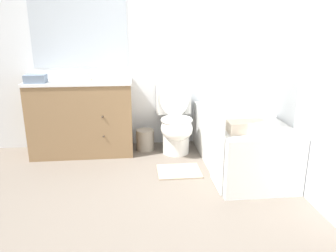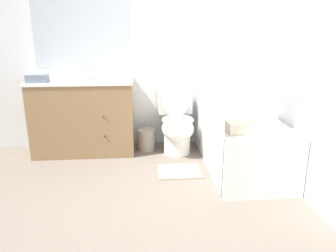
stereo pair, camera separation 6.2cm
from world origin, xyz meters
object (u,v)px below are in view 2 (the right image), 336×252
object	(u,v)px
vanity_cabinet	(84,116)
hand_towel_folded	(37,78)
bathtub	(239,141)
bath_mat	(179,171)
toilet	(177,122)
tissue_box	(88,76)
soap_dispenser	(126,75)
sink_faucet	(83,75)
wastebasket	(146,140)
bath_towel_folded	(246,127)

from	to	relation	value
vanity_cabinet	hand_towel_folded	world-z (taller)	hand_towel_folded
bathtub	bath_mat	size ratio (longest dim) A/B	3.55
toilet	tissue_box	size ratio (longest dim) A/B	6.65
toilet	bathtub	distance (m)	0.78
toilet	tissue_box	distance (m)	1.15
bathtub	hand_towel_folded	xyz separation A→B (m)	(-2.15, 0.39, 0.64)
soap_dispenser	bath_mat	bearing A→B (deg)	-49.57
vanity_cabinet	toilet	size ratio (longest dim) A/B	1.37
sink_faucet	toilet	size ratio (longest dim) A/B	0.17
wastebasket	bath_towel_folded	bearing A→B (deg)	-50.73
sink_faucet	bathtub	world-z (taller)	sink_faucet
bathtub	bath_mat	xyz separation A→B (m)	(-0.67, -0.15, -0.27)
toilet	soap_dispenser	distance (m)	0.81
tissue_box	hand_towel_folded	world-z (taller)	tissue_box
toilet	bath_mat	size ratio (longest dim) A/B	1.94
vanity_cabinet	hand_towel_folded	bearing A→B (deg)	-162.55
soap_dispenser	tissue_box	bearing A→B (deg)	177.35
sink_faucet	bathtub	bearing A→B (deg)	-22.32
tissue_box	sink_faucet	bearing A→B (deg)	112.44
bath_towel_folded	hand_towel_folded	bearing A→B (deg)	155.61
sink_faucet	tissue_box	bearing A→B (deg)	-67.56
sink_faucet	wastebasket	distance (m)	1.08
vanity_cabinet	toilet	distance (m)	1.09
vanity_cabinet	wastebasket	world-z (taller)	vanity_cabinet
bathtub	tissue_box	world-z (taller)	tissue_box
wastebasket	hand_towel_folded	size ratio (longest dim) A/B	1.17
sink_faucet	hand_towel_folded	bearing A→B (deg)	-144.51
sink_faucet	tissue_box	xyz separation A→B (m)	(0.08, -0.20, 0.01)
vanity_cabinet	bath_towel_folded	size ratio (longest dim) A/B	3.41
sink_faucet	wastebasket	world-z (taller)	sink_faucet
bathtub	wastebasket	bearing A→B (deg)	151.49
tissue_box	soap_dispenser	bearing A→B (deg)	-2.65
vanity_cabinet	soap_dispenser	size ratio (longest dim) A/B	8.49
soap_dispenser	hand_towel_folded	size ratio (longest dim) A/B	0.63
wastebasket	bath_towel_folded	world-z (taller)	bath_towel_folded
bathtub	tissue_box	bearing A→B (deg)	162.83
sink_faucet	tissue_box	world-z (taller)	sink_faucet
tissue_box	bathtub	bearing A→B (deg)	-17.17
wastebasket	vanity_cabinet	bearing A→B (deg)	-179.52
wastebasket	tissue_box	distance (m)	1.02
sink_faucet	hand_towel_folded	xyz separation A→B (m)	(-0.44, -0.31, 0.01)
vanity_cabinet	soap_dispenser	world-z (taller)	soap_dispenser
vanity_cabinet	tissue_box	bearing A→B (deg)	-17.54
vanity_cabinet	sink_faucet	xyz separation A→B (m)	(-0.00, 0.17, 0.46)
toilet	sink_faucet	bearing A→B (deg)	166.73
vanity_cabinet	sink_faucet	size ratio (longest dim) A/B	8.24
bathtub	soap_dispenser	bearing A→B (deg)	158.15
toilet	bath_mat	distance (m)	0.70
toilet	bath_mat	xyz separation A→B (m)	(-0.04, -0.60, -0.35)
wastebasket	bath_towel_folded	xyz separation A→B (m)	(0.87, -1.07, 0.46)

